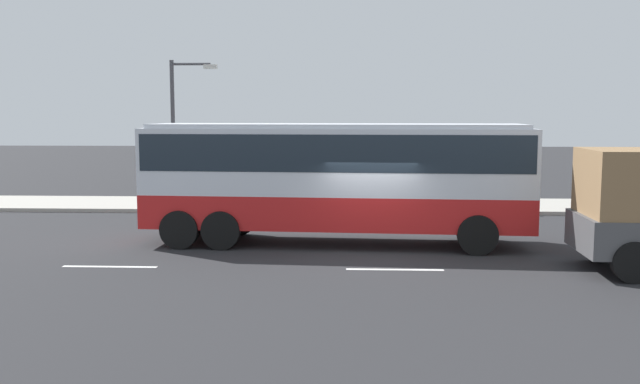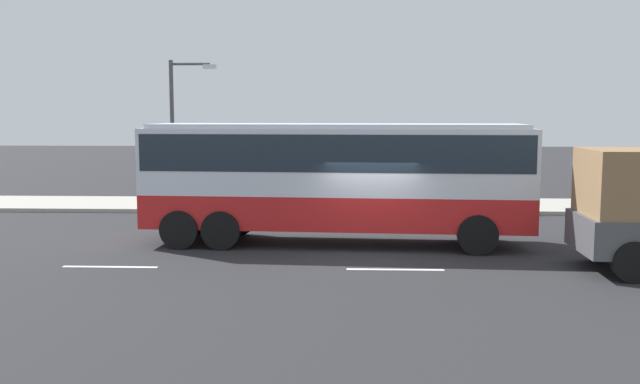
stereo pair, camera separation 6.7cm
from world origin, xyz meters
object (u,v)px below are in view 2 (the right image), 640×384
(coach_bus, at_px, (336,170))
(street_lamp, at_px, (178,122))
(pedestrian_at_crossing, at_px, (266,180))
(pedestrian_near_curb, at_px, (493,184))

(coach_bus, height_order, street_lamp, street_lamp)
(pedestrian_at_crossing, bearing_deg, pedestrian_near_curb, -139.27)
(coach_bus, bearing_deg, pedestrian_at_crossing, 114.98)
(street_lamp, bearing_deg, pedestrian_at_crossing, 16.56)
(pedestrian_at_crossing, distance_m, street_lamp, 4.14)
(pedestrian_at_crossing, bearing_deg, street_lamp, 61.70)
(pedestrian_near_curb, distance_m, pedestrian_at_crossing, 8.92)
(pedestrian_near_curb, bearing_deg, street_lamp, 169.58)
(pedestrian_at_crossing, relative_size, street_lamp, 0.30)
(pedestrian_near_curb, distance_m, street_lamp, 12.41)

